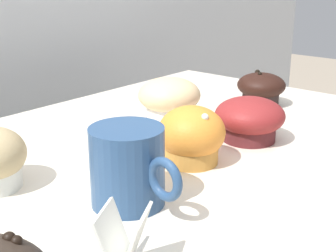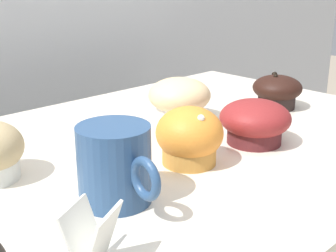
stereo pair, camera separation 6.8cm
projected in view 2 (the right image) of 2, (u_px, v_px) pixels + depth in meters
muffin_front_center at (179, 99)px, 0.84m from camera, size 0.11×0.11×0.08m
muffin_back_right at (255, 122)px, 0.73m from camera, size 0.11×0.11×0.07m
muffin_front_left at (276, 91)px, 0.92m from camera, size 0.10×0.10×0.07m
muffin_back_center at (189, 137)px, 0.65m from camera, size 0.09×0.09×0.08m
coffee_cup at (115, 163)px, 0.54m from camera, size 0.09×0.13×0.09m
price_card at (92, 237)px, 0.42m from camera, size 0.06×0.06×0.06m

